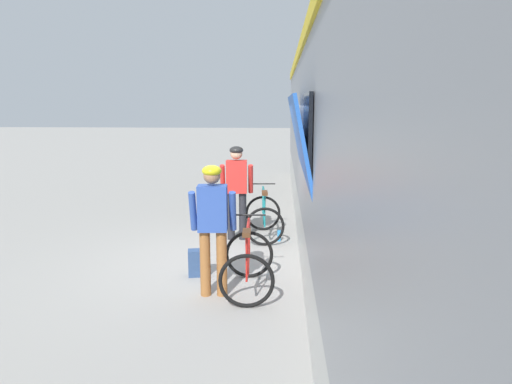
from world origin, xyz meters
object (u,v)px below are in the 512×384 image
train_car (413,146)px  cyclist_near_in_red (237,184)px  bicycle_near_teal (264,217)px  water_bottle_near_the_bikes (279,236)px  cyclist_far_in_blue (213,219)px  backpack_on_platform (198,263)px  bicycle_far_red (248,264)px

train_car → cyclist_near_in_red: size_ratio=11.55×
cyclist_near_in_red → bicycle_near_teal: size_ratio=1.57×
cyclist_near_in_red → water_bottle_near_the_bikes: bearing=-6.0°
train_car → bicycle_near_teal: (-2.12, 2.06, -1.56)m
train_car → cyclist_far_in_blue: size_ratio=11.55×
cyclist_near_in_red → cyclist_far_in_blue: same height
backpack_on_platform → water_bottle_near_the_bikes: size_ratio=1.96×
cyclist_far_in_blue → train_car: bearing=13.6°
train_car → cyclist_near_in_red: bearing=143.6°
cyclist_near_in_red → bicycle_far_red: cyclist_near_in_red is taller
train_car → water_bottle_near_the_bikes: train_car is taller
bicycle_near_teal → backpack_on_platform: bearing=-114.1°
train_car → cyclist_far_in_blue: train_car is taller
train_car → bicycle_far_red: bearing=-167.1°
backpack_on_platform → water_bottle_near_the_bikes: backpack_on_platform is taller
cyclist_far_in_blue → water_bottle_near_the_bikes: size_ratio=8.64×
cyclist_far_in_blue → backpack_on_platform: (-0.34, 0.69, -0.85)m
bicycle_near_teal → cyclist_far_in_blue: bearing=-101.7°
train_car → backpack_on_platform: size_ratio=50.89×
train_car → bicycle_far_red: 2.78m
train_car → bicycle_far_red: train_car is taller
bicycle_near_teal → water_bottle_near_the_bikes: (0.29, -0.21, -0.30)m
cyclist_near_in_red → backpack_on_platform: cyclist_near_in_red is taller
cyclist_near_in_red → backpack_on_platform: size_ratio=4.40×
bicycle_far_red → water_bottle_near_the_bikes: (0.41, 2.37, -0.30)m
train_car → backpack_on_platform: (-3.03, 0.04, -1.77)m
bicycle_near_teal → bicycle_far_red: same height
bicycle_near_teal → bicycle_far_red: size_ratio=1.02×
cyclist_far_in_blue → water_bottle_near_the_bikes: cyclist_far_in_blue is taller
cyclist_far_in_blue → water_bottle_near_the_bikes: (0.86, 2.50, -0.95)m
bicycle_near_teal → water_bottle_near_the_bikes: size_ratio=5.49×
cyclist_far_in_blue → bicycle_far_red: 0.80m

